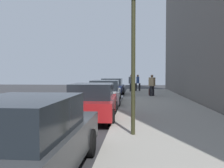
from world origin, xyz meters
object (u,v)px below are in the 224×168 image
(pedestrian_grey_coat, at_px, (131,82))
(rolling_suitcase, at_px, (150,92))
(parked_car_white, at_px, (105,92))
(parked_car_red, at_px, (93,102))
(pedestrian_blue_coat, at_px, (138,82))
(pedestrian_tan_coat, at_px, (152,85))
(parked_car_navy, at_px, (112,87))
(parked_car_charcoal, at_px, (25,140))
(traffic_light_pole, at_px, (133,27))

(pedestrian_grey_coat, relative_size, rolling_suitcase, 1.83)
(parked_car_white, bearing_deg, parked_car_red, -179.34)
(parked_car_white, xyz_separation_m, pedestrian_blue_coat, (10.82, -2.16, 0.28))
(pedestrian_tan_coat, bearing_deg, parked_car_white, 146.61)
(parked_car_white, xyz_separation_m, pedestrian_grey_coat, (9.88, -1.50, 0.28))
(parked_car_red, bearing_deg, parked_car_navy, 0.66)
(parked_car_charcoal, distance_m, parked_car_navy, 17.46)
(pedestrian_tan_coat, relative_size, rolling_suitcase, 1.85)
(pedestrian_blue_coat, relative_size, rolling_suitcase, 1.82)
(parked_car_navy, xyz_separation_m, pedestrian_blue_coat, (4.76, -2.24, 0.28))
(parked_car_charcoal, relative_size, pedestrian_blue_coat, 2.87)
(parked_car_navy, height_order, pedestrian_grey_coat, pedestrian_grey_coat)
(parked_car_navy, distance_m, rolling_suitcase, 3.24)
(parked_car_red, distance_m, pedestrian_grey_coat, 15.16)
(parked_car_white, bearing_deg, parked_car_navy, 0.67)
(parked_car_white, distance_m, pedestrian_grey_coat, 10.00)
(pedestrian_grey_coat, relative_size, pedestrian_tan_coat, 0.99)
(parked_car_navy, distance_m, pedestrian_blue_coat, 5.27)
(pedestrian_blue_coat, distance_m, traffic_light_pole, 19.18)
(parked_car_white, height_order, pedestrian_blue_coat, pedestrian_blue_coat)
(pedestrian_blue_coat, relative_size, traffic_light_pole, 0.36)
(parked_car_charcoal, distance_m, traffic_light_pole, 4.43)
(parked_car_white, xyz_separation_m, traffic_light_pole, (-8.22, -1.72, 2.48))
(traffic_light_pole, bearing_deg, parked_car_red, 28.80)
(parked_car_white, distance_m, pedestrian_blue_coat, 11.04)
(pedestrian_grey_coat, distance_m, pedestrian_blue_coat, 1.15)
(parked_car_red, bearing_deg, pedestrian_blue_coat, -7.48)
(parked_car_white, relative_size, rolling_suitcase, 5.31)
(traffic_light_pole, bearing_deg, pedestrian_blue_coat, -1.34)
(parked_car_red, height_order, pedestrian_grey_coat, pedestrian_grey_coat)
(pedestrian_blue_coat, height_order, rolling_suitcase, pedestrian_blue_coat)
(parked_car_white, distance_m, pedestrian_tan_coat, 5.80)
(rolling_suitcase, bearing_deg, parked_car_white, 150.17)
(parked_car_red, distance_m, pedestrian_tan_coat, 10.52)
(pedestrian_grey_coat, xyz_separation_m, rolling_suitcase, (-4.53, -1.57, -0.61))
(pedestrian_tan_coat, xyz_separation_m, pedestrian_blue_coat, (5.99, 1.02, -0.01))
(parked_car_red, relative_size, rolling_suitcase, 4.80)
(parked_car_navy, relative_size, pedestrian_blue_coat, 2.61)
(parked_car_navy, bearing_deg, rolling_suitcase, -102.79)
(parked_car_charcoal, xyz_separation_m, pedestrian_tan_coat, (16.22, -3.31, 0.29))
(pedestrian_grey_coat, bearing_deg, parked_car_red, 174.54)
(rolling_suitcase, bearing_deg, traffic_light_pole, 174.31)
(parked_car_white, relative_size, pedestrian_grey_coat, 2.90)
(parked_car_charcoal, xyz_separation_m, pedestrian_grey_coat, (21.27, -1.63, 0.28))
(parked_car_charcoal, bearing_deg, rolling_suitcase, -10.81)
(traffic_light_pole, relative_size, rolling_suitcase, 5.06)
(parked_car_charcoal, height_order, parked_car_navy, same)
(parked_car_charcoal, xyz_separation_m, rolling_suitcase, (16.74, -3.20, -0.33))
(pedestrian_blue_coat, bearing_deg, parked_car_navy, 154.85)
(parked_car_charcoal, distance_m, parked_car_red, 6.18)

